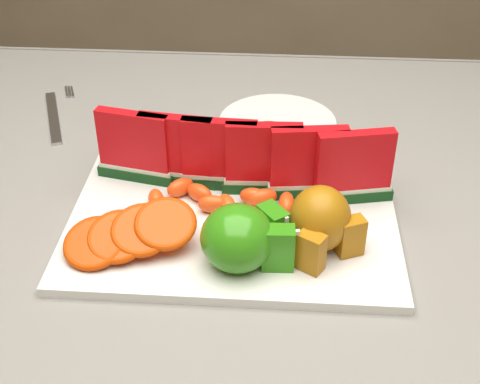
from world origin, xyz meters
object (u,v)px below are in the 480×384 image
apple_cluster (244,238)px  side_plate (278,123)px  pear_cluster (321,221)px  fork (55,115)px  platter (233,217)px

apple_cluster → side_plate: (0.03, 0.33, -0.04)m
pear_cluster → fork: (-0.41, 0.31, -0.05)m
platter → apple_cluster: 0.10m
platter → pear_cluster: (0.10, -0.06, 0.04)m
side_plate → fork: (-0.35, 0.01, -0.00)m
side_plate → apple_cluster: bearing=-95.2°
apple_cluster → fork: size_ratio=0.63×
pear_cluster → apple_cluster: bearing=-161.3°
platter → apple_cluster: (0.02, -0.09, 0.04)m
platter → side_plate: size_ratio=1.85×
pear_cluster → platter: bearing=150.5°
side_plate → fork: size_ratio=1.13×
apple_cluster → fork: bearing=133.3°
side_plate → platter: bearing=-101.3°
platter → side_plate: platter is taller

